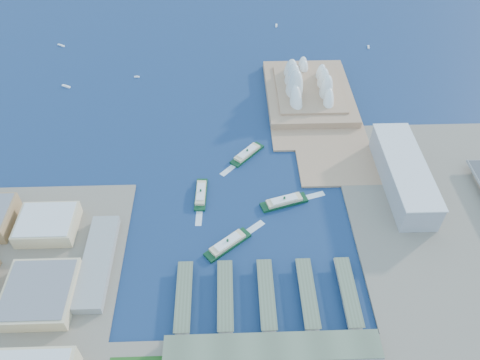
{
  "coord_description": "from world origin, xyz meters",
  "views": [
    {
      "loc": [
        -20.93,
        -328.86,
        424.46
      ],
      "look_at": [
        -8.11,
        79.12,
        18.0
      ],
      "focal_mm": 35.0,
      "sensor_mm": 36.0,
      "label": 1
    }
  ],
  "objects_px": {
    "ferry_b": "(247,152)",
    "ferry_d": "(284,200)",
    "opera_house": "(310,79)",
    "toaster_building": "(403,174)",
    "ferry_c": "(228,243)",
    "ferry_a": "(201,193)"
  },
  "relations": [
    {
      "from": "opera_house",
      "to": "ferry_c",
      "type": "relative_size",
      "value": 3.08
    },
    {
      "from": "opera_house",
      "to": "ferry_c",
      "type": "bearing_deg",
      "value": -114.29
    },
    {
      "from": "toaster_building",
      "to": "ferry_a",
      "type": "bearing_deg",
      "value": -178.09
    },
    {
      "from": "ferry_c",
      "to": "ferry_b",
      "type": "bearing_deg",
      "value": -49.4
    },
    {
      "from": "opera_house",
      "to": "ferry_b",
      "type": "distance_m",
      "value": 171.34
    },
    {
      "from": "opera_house",
      "to": "ferry_c",
      "type": "height_order",
      "value": "opera_house"
    },
    {
      "from": "toaster_building",
      "to": "ferry_c",
      "type": "distance_m",
      "value": 237.03
    },
    {
      "from": "opera_house",
      "to": "ferry_a",
      "type": "bearing_deg",
      "value": -127.86
    },
    {
      "from": "opera_house",
      "to": "toaster_building",
      "type": "bearing_deg",
      "value": -65.77
    },
    {
      "from": "toaster_building",
      "to": "ferry_a",
      "type": "height_order",
      "value": "toaster_building"
    },
    {
      "from": "toaster_building",
      "to": "ferry_d",
      "type": "bearing_deg",
      "value": -170.5
    },
    {
      "from": "toaster_building",
      "to": "ferry_c",
      "type": "height_order",
      "value": "toaster_building"
    },
    {
      "from": "ferry_a",
      "to": "toaster_building",
      "type": "bearing_deg",
      "value": 4.21
    },
    {
      "from": "opera_house",
      "to": "toaster_building",
      "type": "xyz_separation_m",
      "value": [
        90.0,
        -200.0,
        -11.5
      ]
    },
    {
      "from": "opera_house",
      "to": "ferry_b",
      "type": "bearing_deg",
      "value": -126.78
    },
    {
      "from": "ferry_b",
      "to": "ferry_d",
      "type": "xyz_separation_m",
      "value": [
        41.4,
        -89.55,
        0.28
      ]
    },
    {
      "from": "ferry_d",
      "to": "toaster_building",
      "type": "bearing_deg",
      "value": -97.42
    },
    {
      "from": "toaster_building",
      "to": "ferry_d",
      "type": "distance_m",
      "value": 152.75
    },
    {
      "from": "ferry_b",
      "to": "ferry_c",
      "type": "relative_size",
      "value": 0.95
    },
    {
      "from": "ferry_b",
      "to": "ferry_c",
      "type": "xyz_separation_m",
      "value": [
        -28.43,
        -152.01,
        0.27
      ]
    },
    {
      "from": "toaster_building",
      "to": "ferry_b",
      "type": "relative_size",
      "value": 2.79
    },
    {
      "from": "ferry_c",
      "to": "ferry_a",
      "type": "bearing_deg",
      "value": -16.64
    }
  ]
}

